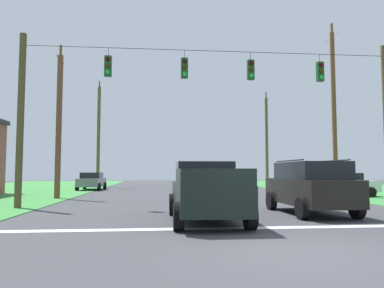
% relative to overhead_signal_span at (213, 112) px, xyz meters
% --- Properties ---
extents(ground_plane, '(120.00, 120.00, 0.00)m').
position_rel_overhead_signal_span_xyz_m(ground_plane, '(0.10, -9.63, -4.40)').
color(ground_plane, '#3D3D42').
extents(stop_bar_stripe, '(14.73, 0.45, 0.01)m').
position_rel_overhead_signal_span_xyz_m(stop_bar_stripe, '(0.10, -6.45, -4.40)').
color(stop_bar_stripe, white).
rests_on(stop_bar_stripe, ground).
extents(lane_dash_0, '(2.50, 0.15, 0.01)m').
position_rel_overhead_signal_span_xyz_m(lane_dash_0, '(0.10, -0.45, -4.40)').
color(lane_dash_0, white).
rests_on(lane_dash_0, ground).
extents(lane_dash_1, '(2.50, 0.15, 0.01)m').
position_rel_overhead_signal_span_xyz_m(lane_dash_1, '(0.10, 6.87, -4.40)').
color(lane_dash_1, white).
rests_on(lane_dash_1, ground).
extents(lane_dash_2, '(2.50, 0.15, 0.01)m').
position_rel_overhead_signal_span_xyz_m(lane_dash_2, '(0.10, 12.89, -4.40)').
color(lane_dash_2, white).
rests_on(lane_dash_2, ground).
extents(lane_dash_3, '(2.50, 0.15, 0.01)m').
position_rel_overhead_signal_span_xyz_m(lane_dash_3, '(0.10, 22.14, -4.40)').
color(lane_dash_3, white).
rests_on(lane_dash_3, ground).
extents(lane_dash_4, '(2.50, 0.15, 0.01)m').
position_rel_overhead_signal_span_xyz_m(lane_dash_4, '(0.10, 30.80, -4.40)').
color(lane_dash_4, white).
rests_on(lane_dash_4, ground).
extents(overhead_signal_span, '(17.56, 0.31, 7.85)m').
position_rel_overhead_signal_span_xyz_m(overhead_signal_span, '(0.00, 0.00, 0.00)').
color(overhead_signal_span, brown).
rests_on(overhead_signal_span, ground).
extents(pickup_truck, '(2.30, 5.41, 1.95)m').
position_rel_overhead_signal_span_xyz_m(pickup_truck, '(-1.01, -4.87, -3.43)').
color(pickup_truck, black).
rests_on(pickup_truck, ground).
extents(suv_black, '(2.27, 4.83, 2.05)m').
position_rel_overhead_signal_span_xyz_m(suv_black, '(3.24, -3.22, -3.34)').
color(suv_black, black).
rests_on(suv_black, ground).
extents(distant_car_crossing_white, '(4.33, 2.07, 1.52)m').
position_rel_overhead_signal_span_xyz_m(distant_car_crossing_white, '(9.22, 5.87, -3.61)').
color(distant_car_crossing_white, silver).
rests_on(distant_car_crossing_white, ground).
extents(distant_car_oncoming, '(2.12, 4.35, 1.52)m').
position_rel_overhead_signal_span_xyz_m(distant_car_oncoming, '(-8.26, 16.16, -3.61)').
color(distant_car_oncoming, slate).
rests_on(distant_car_oncoming, ground).
extents(utility_pole_mid_right, '(0.29, 1.71, 11.27)m').
position_rel_overhead_signal_span_xyz_m(utility_pole_mid_right, '(8.70, 5.58, 1.09)').
color(utility_pole_mid_right, brown).
rests_on(utility_pole_mid_right, ground).
extents(utility_pole_far_right, '(0.31, 1.75, 10.14)m').
position_rel_overhead_signal_span_xyz_m(utility_pole_far_right, '(9.12, 21.66, 0.60)').
color(utility_pole_far_right, brown).
rests_on(utility_pole_far_right, ground).
extents(utility_pole_mid_left, '(0.34, 1.76, 9.34)m').
position_rel_overhead_signal_span_xyz_m(utility_pole_mid_left, '(-8.51, 5.83, 0.07)').
color(utility_pole_mid_left, brown).
rests_on(utility_pole_mid_left, ground).
extents(utility_pole_far_left, '(0.34, 1.72, 11.00)m').
position_rel_overhead_signal_span_xyz_m(utility_pole_far_left, '(-8.60, 21.72, 1.02)').
color(utility_pole_far_left, brown).
rests_on(utility_pole_far_left, ground).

